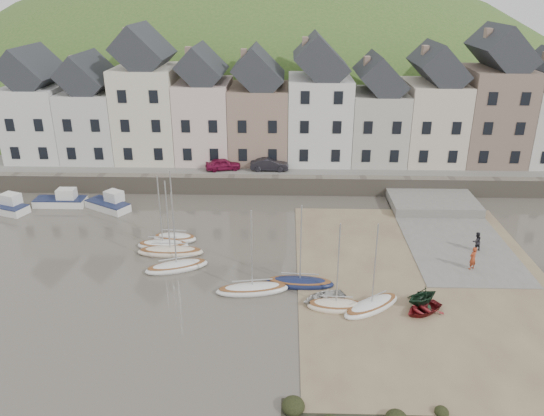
{
  "coord_description": "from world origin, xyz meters",
  "views": [
    {
      "loc": [
        1.14,
        -33.37,
        19.54
      ],
      "look_at": [
        0.0,
        6.0,
        3.0
      ],
      "focal_mm": 35.33,
      "sensor_mm": 36.0,
      "label": 1
    }
  ],
  "objects_px": {
    "car_left": "(223,164)",
    "car_right": "(270,164)",
    "person_dark": "(477,241)",
    "rowboat_green": "(422,296)",
    "rowboat_red": "(423,309)",
    "person_red": "(473,258)",
    "sailboat_0": "(163,245)",
    "rowboat_white": "(323,298)"
  },
  "relations": [
    {
      "from": "rowboat_red",
      "to": "person_dark",
      "type": "height_order",
      "value": "person_dark"
    },
    {
      "from": "rowboat_white",
      "to": "car_right",
      "type": "height_order",
      "value": "car_right"
    },
    {
      "from": "person_dark",
      "to": "car_left",
      "type": "distance_m",
      "value": 26.21
    },
    {
      "from": "sailboat_0",
      "to": "rowboat_green",
      "type": "xyz_separation_m",
      "value": [
        18.81,
        -7.81,
        0.44
      ]
    },
    {
      "from": "person_red",
      "to": "person_dark",
      "type": "relative_size",
      "value": 1.15
    },
    {
      "from": "person_dark",
      "to": "car_right",
      "type": "distance_m",
      "value": 22.39
    },
    {
      "from": "rowboat_red",
      "to": "car_left",
      "type": "xyz_separation_m",
      "value": [
        -15.46,
        23.56,
        1.88
      ]
    },
    {
      "from": "rowboat_white",
      "to": "rowboat_red",
      "type": "height_order",
      "value": "rowboat_white"
    },
    {
      "from": "rowboat_white",
      "to": "car_right",
      "type": "distance_m",
      "value": 23.0
    },
    {
      "from": "rowboat_green",
      "to": "car_left",
      "type": "relative_size",
      "value": 0.67
    },
    {
      "from": "car_left",
      "to": "person_dark",
      "type": "bearing_deg",
      "value": -138.19
    },
    {
      "from": "sailboat_0",
      "to": "rowboat_white",
      "type": "bearing_deg",
      "value": -31.89
    },
    {
      "from": "car_left",
      "to": "car_right",
      "type": "relative_size",
      "value": 0.92
    },
    {
      "from": "rowboat_green",
      "to": "rowboat_red",
      "type": "bearing_deg",
      "value": -41.27
    },
    {
      "from": "rowboat_white",
      "to": "car_left",
      "type": "distance_m",
      "value": 24.38
    },
    {
      "from": "rowboat_red",
      "to": "car_left",
      "type": "bearing_deg",
      "value": 179.95
    },
    {
      "from": "person_red",
      "to": "car_left",
      "type": "distance_m",
      "value": 27.07
    },
    {
      "from": "rowboat_red",
      "to": "rowboat_white",
      "type": "bearing_deg",
      "value": -132.69
    },
    {
      "from": "rowboat_red",
      "to": "car_left",
      "type": "distance_m",
      "value": 28.24
    },
    {
      "from": "sailboat_0",
      "to": "rowboat_red",
      "type": "distance_m",
      "value": 20.6
    },
    {
      "from": "car_left",
      "to": "car_right",
      "type": "bearing_deg",
      "value": -103.76
    },
    {
      "from": "rowboat_green",
      "to": "car_left",
      "type": "distance_m",
      "value": 27.54
    },
    {
      "from": "person_dark",
      "to": "person_red",
      "type": "bearing_deg",
      "value": 45.41
    },
    {
      "from": "rowboat_red",
      "to": "car_right",
      "type": "xyz_separation_m",
      "value": [
        -10.61,
        23.56,
        1.91
      ]
    },
    {
      "from": "rowboat_white",
      "to": "rowboat_green",
      "type": "relative_size",
      "value": 1.23
    },
    {
      "from": "rowboat_white",
      "to": "person_red",
      "type": "xyz_separation_m",
      "value": [
        11.19,
        4.7,
        0.64
      ]
    },
    {
      "from": "person_dark",
      "to": "rowboat_green",
      "type": "bearing_deg",
      "value": 30.61
    },
    {
      "from": "person_dark",
      "to": "car_right",
      "type": "relative_size",
      "value": 0.39
    },
    {
      "from": "rowboat_green",
      "to": "person_red",
      "type": "distance_m",
      "value": 6.76
    },
    {
      "from": "sailboat_0",
      "to": "rowboat_red",
      "type": "bearing_deg",
      "value": -25.06
    },
    {
      "from": "car_left",
      "to": "car_right",
      "type": "distance_m",
      "value": 4.85
    },
    {
      "from": "rowboat_white",
      "to": "car_right",
      "type": "bearing_deg",
      "value": 165.83
    },
    {
      "from": "sailboat_0",
      "to": "car_left",
      "type": "bearing_deg",
      "value": 77.82
    },
    {
      "from": "rowboat_red",
      "to": "person_red",
      "type": "bearing_deg",
      "value": 106.3
    },
    {
      "from": "sailboat_0",
      "to": "person_red",
      "type": "height_order",
      "value": "sailboat_0"
    },
    {
      "from": "sailboat_0",
      "to": "rowboat_green",
      "type": "height_order",
      "value": "sailboat_0"
    },
    {
      "from": "person_red",
      "to": "car_left",
      "type": "height_order",
      "value": "car_left"
    },
    {
      "from": "rowboat_red",
      "to": "person_dark",
      "type": "xyz_separation_m",
      "value": [
        6.13,
        8.76,
        0.56
      ]
    },
    {
      "from": "rowboat_white",
      "to": "person_red",
      "type": "relative_size",
      "value": 1.68
    },
    {
      "from": "rowboat_green",
      "to": "rowboat_red",
      "type": "relative_size",
      "value": 0.9
    },
    {
      "from": "person_red",
      "to": "car_right",
      "type": "relative_size",
      "value": 0.45
    },
    {
      "from": "person_red",
      "to": "rowboat_red",
      "type": "bearing_deg",
      "value": 16.93
    }
  ]
}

